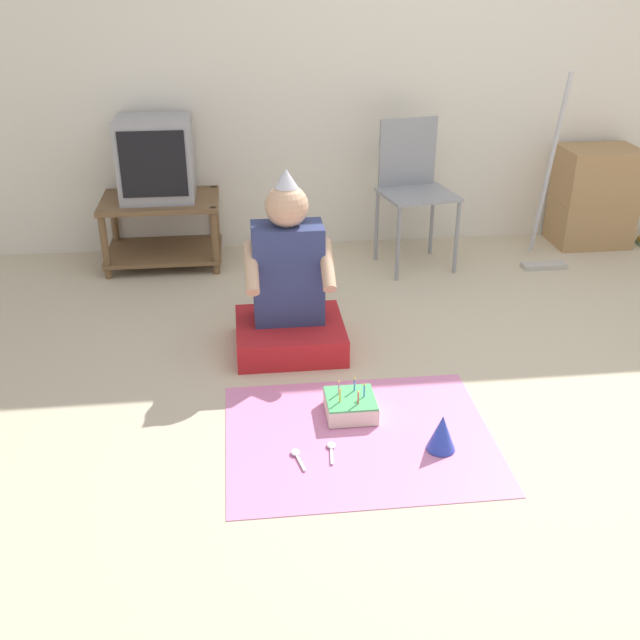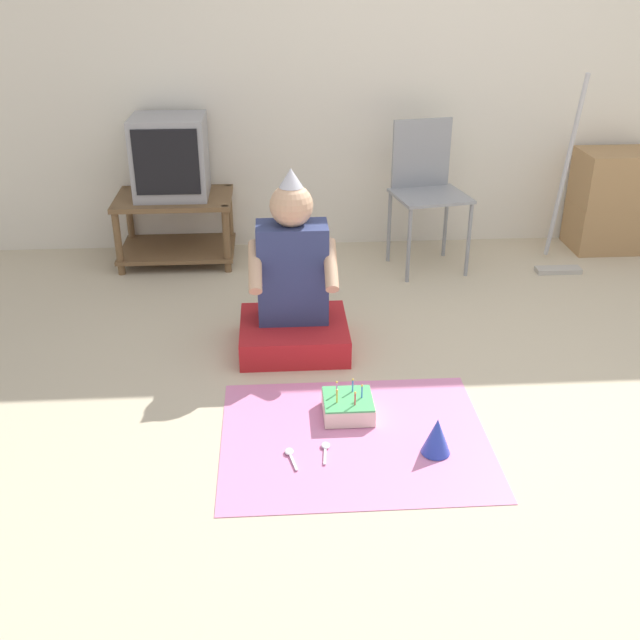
% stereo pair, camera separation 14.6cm
% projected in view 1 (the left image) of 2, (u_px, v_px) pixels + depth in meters
% --- Properties ---
extents(ground_plane, '(16.00, 16.00, 0.00)m').
position_uv_depth(ground_plane, '(497.00, 411.00, 3.27)').
color(ground_plane, beige).
extents(wall_back, '(6.40, 0.06, 2.55)m').
position_uv_depth(wall_back, '(403.00, 46.00, 4.68)').
color(wall_back, silver).
rests_on(wall_back, ground_plane).
extents(tv_stand, '(0.72, 0.50, 0.43)m').
position_uv_depth(tv_stand, '(162.00, 225.00, 4.72)').
color(tv_stand, brown).
rests_on(tv_stand, ground_plane).
extents(tv, '(0.44, 0.41, 0.49)m').
position_uv_depth(tv, '(156.00, 159.00, 4.55)').
color(tv, '#99999E').
rests_on(tv, tv_stand).
extents(folding_chair, '(0.49, 0.47, 0.90)m').
position_uv_depth(folding_chair, '(413.00, 182.00, 4.62)').
color(folding_chair, gray).
rests_on(folding_chair, ground_plane).
extents(cardboard_box_stack, '(0.50, 0.36, 0.66)m').
position_uv_depth(cardboard_box_stack, '(594.00, 197.00, 5.02)').
color(cardboard_box_stack, '#A87F51').
rests_on(cardboard_box_stack, ground_plane).
extents(dust_mop, '(0.28, 0.30, 1.20)m').
position_uv_depth(dust_mop, '(547.00, 212.00, 4.66)').
color(dust_mop, '#B2ADA3').
rests_on(dust_mop, ground_plane).
extents(person_seated, '(0.54, 0.49, 0.91)m').
position_uv_depth(person_seated, '(289.00, 293.00, 3.69)').
color(person_seated, red).
rests_on(person_seated, ground_plane).
extents(party_cloth, '(1.10, 0.90, 0.01)m').
position_uv_depth(party_cloth, '(359.00, 437.00, 3.10)').
color(party_cloth, pink).
rests_on(party_cloth, ground_plane).
extents(birthday_cake, '(0.21, 0.21, 0.15)m').
position_uv_depth(birthday_cake, '(350.00, 405.00, 3.23)').
color(birthday_cake, '#F4E0C6').
rests_on(birthday_cake, party_cloth).
extents(party_hat_blue, '(0.12, 0.12, 0.16)m').
position_uv_depth(party_hat_blue, '(442.00, 432.00, 2.99)').
color(party_hat_blue, blue).
rests_on(party_hat_blue, party_cloth).
extents(plastic_spoon_near, '(0.04, 0.15, 0.01)m').
position_uv_depth(plastic_spoon_near, '(331.00, 448.00, 3.02)').
color(plastic_spoon_near, white).
rests_on(plastic_spoon_near, party_cloth).
extents(plastic_spoon_far, '(0.05, 0.14, 0.01)m').
position_uv_depth(plastic_spoon_far, '(296.00, 455.00, 2.97)').
color(plastic_spoon_far, white).
rests_on(plastic_spoon_far, party_cloth).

